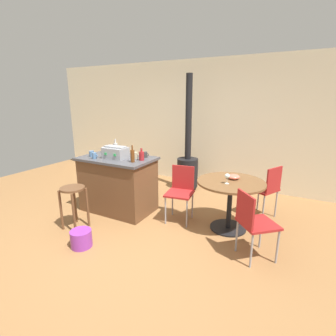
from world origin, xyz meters
TOP-DOWN VIEW (x-y plane):
  - ground_plane at (0.00, 0.00)m, footprint 8.80×8.80m
  - back_wall at (0.00, 2.71)m, footprint 8.00×0.10m
  - kitchen_island at (-0.62, 0.54)m, footprint 1.24×0.76m
  - wooden_stool at (-0.78, -0.29)m, footprint 0.35×0.35m
  - dining_table at (1.25, 0.76)m, footprint 0.96×0.96m
  - folding_chair_near at (0.49, 0.72)m, footprint 0.46×0.46m
  - folding_chair_far at (1.69, 0.17)m, footprint 0.56×0.56m
  - folding_chair_left at (1.66, 1.41)m, footprint 0.54×0.54m
  - wood_stove at (0.00, 2.08)m, footprint 0.44×0.45m
  - toolbox at (-0.60, 0.49)m, footprint 0.38×0.28m
  - bottle_0 at (-0.19, 0.40)m, footprint 0.06×0.06m
  - bottle_1 at (-0.83, 0.78)m, footprint 0.08×0.08m
  - bottle_2 at (-0.14, 0.57)m, footprint 0.08×0.08m
  - cup_0 at (-1.06, 0.73)m, footprint 0.11×0.07m
  - cup_1 at (-0.29, 0.62)m, footprint 0.11×0.08m
  - cup_2 at (-0.19, 0.76)m, footprint 0.11×0.08m
  - cup_3 at (-1.04, 0.40)m, footprint 0.12×0.08m
  - cup_4 at (-0.88, 0.30)m, footprint 0.11×0.07m
  - wine_glass at (1.23, 0.63)m, footprint 0.07×0.07m
  - serving_bowl at (1.26, 0.88)m, footprint 0.18×0.18m
  - plastic_bucket at (-0.32, -0.62)m, footprint 0.28×0.28m

SIDE VIEW (x-z plane):
  - ground_plane at x=0.00m, z-range 0.00..0.00m
  - plastic_bucket at x=-0.32m, z-range 0.00..0.23m
  - kitchen_island at x=-0.62m, z-range 0.00..0.94m
  - wooden_stool at x=-0.78m, z-range 0.16..0.80m
  - folding_chair_far at x=1.69m, z-range 0.07..0.92m
  - folding_chair_near at x=0.49m, z-range 0.08..0.94m
  - folding_chair_left at x=1.66m, z-range 0.08..0.95m
  - wood_stove at x=0.00m, z-range -0.62..1.74m
  - dining_table at x=1.25m, z-range 0.20..0.94m
  - serving_bowl at x=1.26m, z-range 0.75..0.82m
  - wine_glass at x=1.23m, z-range 0.78..0.92m
  - cup_3 at x=-1.04m, z-range 0.94..1.03m
  - cup_2 at x=-0.19m, z-range 0.94..1.03m
  - cup_4 at x=-0.88m, z-range 0.94..1.04m
  - cup_0 at x=-1.06m, z-range 0.94..1.04m
  - cup_1 at x=-0.29m, z-range 0.94..1.04m
  - bottle_2 at x=-0.14m, z-range 0.92..1.11m
  - toolbox at x=-0.60m, z-range 0.93..1.13m
  - bottle_1 at x=-0.83m, z-range 0.91..1.17m
  - bottle_0 at x=-0.19m, z-range 0.91..1.17m
  - back_wall at x=0.00m, z-range 0.00..2.70m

